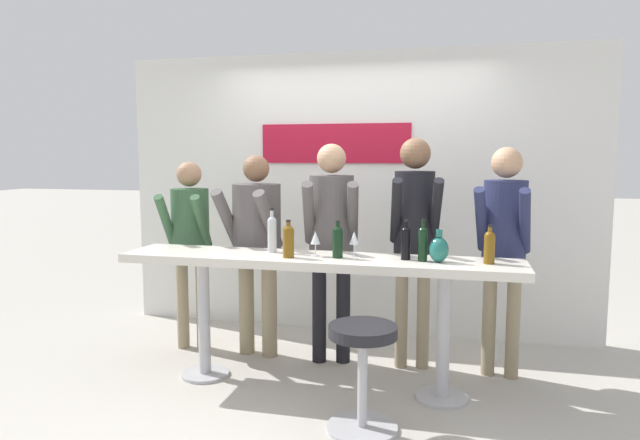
% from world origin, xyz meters
% --- Properties ---
extents(ground_plane, '(40.00, 40.00, 0.00)m').
position_xyz_m(ground_plane, '(0.00, 0.00, 0.00)').
color(ground_plane, '#B2ADA3').
extents(back_wall, '(4.44, 0.12, 2.60)m').
position_xyz_m(back_wall, '(-0.00, 1.42, 1.31)').
color(back_wall, silver).
rests_on(back_wall, ground_plane).
extents(tasting_table, '(2.84, 0.51, 0.95)m').
position_xyz_m(tasting_table, '(0.00, 0.00, 0.81)').
color(tasting_table, silver).
rests_on(tasting_table, ground_plane).
extents(bar_stool, '(0.44, 0.44, 0.65)m').
position_xyz_m(bar_stool, '(0.42, -0.56, 0.44)').
color(bar_stool, '#B2B2B7').
rests_on(bar_stool, ground_plane).
extents(person_far_left, '(0.42, 0.52, 1.61)m').
position_xyz_m(person_far_left, '(-1.25, 0.54, 1.00)').
color(person_far_left, gray).
rests_on(person_far_left, ground_plane).
extents(person_left, '(0.52, 0.60, 1.66)m').
position_xyz_m(person_left, '(-0.65, 0.52, 1.02)').
color(person_left, gray).
rests_on(person_left, ground_plane).
extents(person_center_left, '(0.48, 0.60, 1.75)m').
position_xyz_m(person_center_left, '(-0.01, 0.51, 1.09)').
color(person_center_left, black).
rests_on(person_center_left, ground_plane).
extents(person_center, '(0.42, 0.56, 1.79)m').
position_xyz_m(person_center, '(0.63, 0.54, 1.14)').
color(person_center, gray).
rests_on(person_center, ground_plane).
extents(person_center_right, '(0.43, 0.55, 1.72)m').
position_xyz_m(person_center_right, '(1.29, 0.51, 1.08)').
color(person_center_right, gray).
rests_on(person_center_right, ground_plane).
extents(wine_bottle_0, '(0.08, 0.08, 0.26)m').
position_xyz_m(wine_bottle_0, '(-0.19, -0.09, 1.08)').
color(wine_bottle_0, brown).
rests_on(wine_bottle_0, tasting_table).
extents(wine_bottle_1, '(0.06, 0.06, 0.29)m').
position_xyz_m(wine_bottle_1, '(0.73, 0.00, 1.08)').
color(wine_bottle_1, black).
rests_on(wine_bottle_1, tasting_table).
extents(wine_bottle_2, '(0.07, 0.07, 0.33)m').
position_xyz_m(wine_bottle_2, '(-0.37, 0.10, 1.10)').
color(wine_bottle_2, '#B7BCC1').
rests_on(wine_bottle_2, tasting_table).
extents(wine_bottle_3, '(0.07, 0.07, 0.26)m').
position_xyz_m(wine_bottle_3, '(1.16, 0.01, 1.07)').
color(wine_bottle_3, brown).
rests_on(wine_bottle_3, tasting_table).
extents(wine_bottle_4, '(0.07, 0.07, 0.28)m').
position_xyz_m(wine_bottle_4, '(0.61, 0.03, 1.08)').
color(wine_bottle_4, black).
rests_on(wine_bottle_4, tasting_table).
extents(wine_bottle_5, '(0.07, 0.07, 0.26)m').
position_xyz_m(wine_bottle_5, '(0.15, -0.01, 1.08)').
color(wine_bottle_5, black).
rests_on(wine_bottle_5, tasting_table).
extents(wine_glass_0, '(0.07, 0.07, 0.18)m').
position_xyz_m(wine_glass_0, '(0.25, 0.07, 1.08)').
color(wine_glass_0, silver).
rests_on(wine_glass_0, tasting_table).
extents(wine_glass_1, '(0.07, 0.07, 0.18)m').
position_xyz_m(wine_glass_1, '(-0.02, 0.01, 1.08)').
color(wine_glass_1, silver).
rests_on(wine_glass_1, tasting_table).
extents(decorative_vase, '(0.13, 0.13, 0.22)m').
position_xyz_m(decorative_vase, '(0.84, -0.01, 1.04)').
color(decorative_vase, '#1E665B').
rests_on(decorative_vase, tasting_table).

